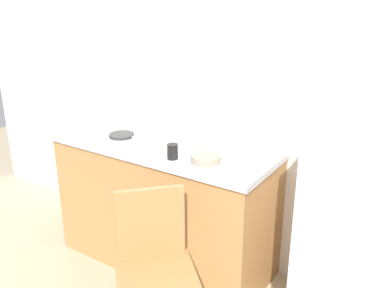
{
  "coord_description": "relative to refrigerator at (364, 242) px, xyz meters",
  "views": [
    {
      "loc": [
        1.41,
        -1.44,
        1.84
      ],
      "look_at": [
        0.07,
        0.6,
        0.95
      ],
      "focal_mm": 39.62,
      "sensor_mm": 36.0,
      "label": 1
    }
  ],
  "objects": [
    {
      "name": "chair",
      "position": [
        -0.87,
        -0.66,
        -0.11
      ],
      "size": [
        0.57,
        0.57,
        0.89
      ],
      "rotation": [
        0.0,
        0.0,
        0.81
      ],
      "color": "#A87542",
      "rests_on": "ground_plane"
    },
    {
      "name": "back_wall",
      "position": [
        -1.12,
        0.36,
        0.6
      ],
      "size": [
        4.8,
        0.1,
        2.42
      ],
      "primitive_type": "cube",
      "color": "white",
      "rests_on": "ground_plane"
    },
    {
      "name": "hotplate",
      "position": [
        -1.6,
        -0.06,
        0.3
      ],
      "size": [
        0.17,
        0.17,
        0.02
      ],
      "primitive_type": "cylinder",
      "color": "#2D2D2D",
      "rests_on": "countertop"
    },
    {
      "name": "refrigerator",
      "position": [
        0.0,
        0.0,
        0.0
      ],
      "size": [
        0.58,
        0.62,
        1.22
      ],
      "primitive_type": "cube",
      "color": "white",
      "rests_on": "ground_plane"
    },
    {
      "name": "cup_black",
      "position": [
        -1.08,
        -0.2,
        0.34
      ],
      "size": [
        0.06,
        0.06,
        0.09
      ],
      "primitive_type": "cylinder",
      "color": "black",
      "rests_on": "countertop"
    },
    {
      "name": "terracotta_bowl",
      "position": [
        -0.89,
        -0.13,
        0.32
      ],
      "size": [
        0.17,
        0.17,
        0.04
      ],
      "primitive_type": "cylinder",
      "color": "gray",
      "rests_on": "countertop"
    },
    {
      "name": "cabinet_base",
      "position": [
        -1.3,
        0.01,
        -0.18
      ],
      "size": [
        1.48,
        0.6,
        0.86
      ],
      "primitive_type": "cube",
      "color": "#A87542",
      "rests_on": "ground_plane"
    },
    {
      "name": "dish_tray",
      "position": [
        -1.31,
        -0.03,
        0.32
      ],
      "size": [
        0.28,
        0.2,
        0.05
      ],
      "primitive_type": "cube",
      "color": "white",
      "rests_on": "countertop"
    },
    {
      "name": "cup_white",
      "position": [
        -0.92,
        0.14,
        0.34
      ],
      "size": [
        0.08,
        0.08,
        0.09
      ],
      "primitive_type": "cylinder",
      "color": "white",
      "rests_on": "countertop"
    },
    {
      "name": "countertop",
      "position": [
        -1.3,
        0.01,
        0.27
      ],
      "size": [
        1.52,
        0.64,
        0.04
      ],
      "primitive_type": "cube",
      "color": "#B7B7BC",
      "rests_on": "cabinet_base"
    },
    {
      "name": "faucet",
      "position": [
        -1.41,
        0.26,
        0.41
      ],
      "size": [
        0.02,
        0.02,
        0.22
      ],
      "primitive_type": "cylinder",
      "color": "#B7B7BC",
      "rests_on": "countertop"
    }
  ]
}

